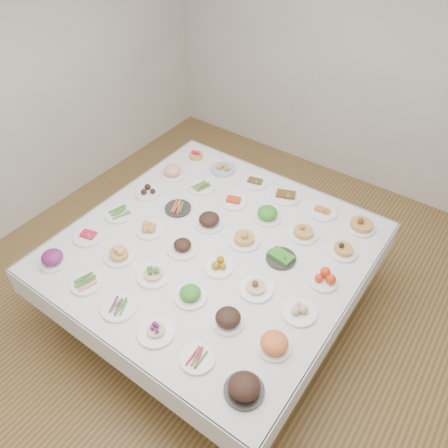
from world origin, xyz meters
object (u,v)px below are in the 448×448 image
Objects in this scene: dish_18 at (148,190)px; dish_35 at (362,222)px; display_table at (214,251)px; dish_0 at (53,258)px.

dish_35 is at bearing 21.60° from dish_18.
dish_0 reaches higher than display_table.
display_table is 9.54× the size of dish_35.
display_table is 1.28m from dish_0.
dish_18 is at bearing 89.70° from dish_0.
dish_35 is (1.82, 1.80, 0.02)m from dish_0.
dish_0 is 0.91× the size of dish_35.
dish_35 is (0.91, 0.91, 0.14)m from display_table.
dish_35 is at bearing 44.74° from dish_0.
display_table is 1.29m from dish_35.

